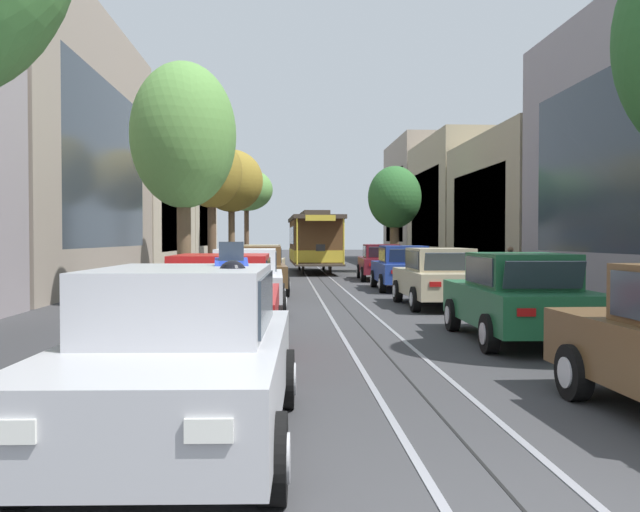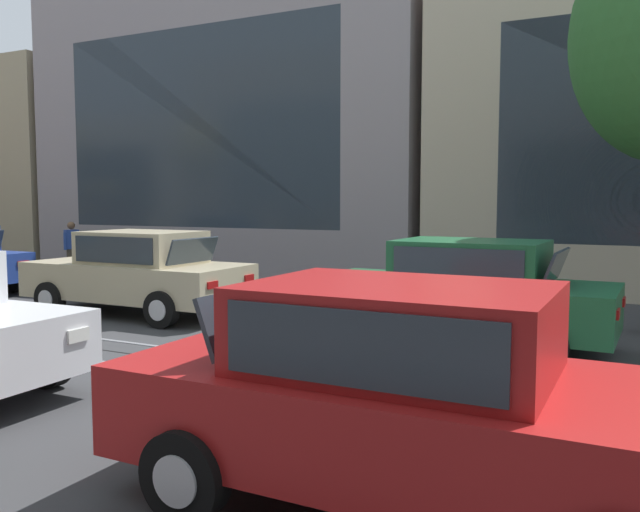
# 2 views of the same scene
# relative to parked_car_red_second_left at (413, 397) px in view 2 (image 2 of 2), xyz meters

# --- Properties ---
(parked_car_red_second_left) EXTENTS (2.02, 4.37, 1.58)m
(parked_car_red_second_left) POSITION_rel_parked_car_red_second_left_xyz_m (0.00, 0.00, 0.00)
(parked_car_red_second_left) COLOR red
(parked_car_red_second_left) RESTS_ON ground
(parked_car_green_second_right) EXTENTS (2.08, 4.40, 1.58)m
(parked_car_green_second_right) POSITION_rel_parked_car_red_second_left_xyz_m (5.20, 0.99, 0.00)
(parked_car_green_second_right) COLOR #1E6038
(parked_car_green_second_right) RESTS_ON ground
(parked_car_beige_mid_right) EXTENTS (2.00, 4.36, 1.58)m
(parked_car_beige_mid_right) POSITION_rel_parked_car_red_second_left_xyz_m (5.17, 7.18, 0.00)
(parked_car_beige_mid_right) COLOR #C1B28E
(parked_car_beige_mid_right) RESTS_ON ground
(pedestrian_on_left_pavement) EXTENTS (0.55, 0.32, 1.55)m
(pedestrian_on_left_pavement) POSITION_rel_parked_car_red_second_left_xyz_m (9.20, 13.32, 0.07)
(pedestrian_on_left_pavement) COLOR #4C4233
(pedestrian_on_left_pavement) RESTS_ON ground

